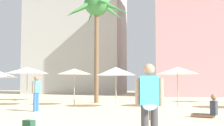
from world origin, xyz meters
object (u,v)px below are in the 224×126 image
at_px(cafe_umbrella_3, 177,71).
at_px(cafe_umbrella_7, 116,71).
at_px(person_mid_right, 209,110).
at_px(cafe_umbrella_2, 27,70).
at_px(person_mid_left, 36,92).
at_px(person_near_left, 150,102).
at_px(palm_tree_left, 97,9).
at_px(cafe_umbrella_0, 74,71).

distance_m(cafe_umbrella_3, cafe_umbrella_7, 3.72).
xyz_separation_m(cafe_umbrella_7, person_mid_right, (4.81, -5.07, -1.82)).
distance_m(cafe_umbrella_2, person_mid_left, 4.85).
relative_size(cafe_umbrella_7, person_near_left, 0.91).
bearing_deg(person_mid_right, palm_tree_left, -31.73).
xyz_separation_m(cafe_umbrella_3, person_mid_right, (1.20, -5.96, -1.86)).
distance_m(palm_tree_left, cafe_umbrella_3, 8.27).
distance_m(palm_tree_left, person_mid_left, 9.95).
relative_size(palm_tree_left, cafe_umbrella_0, 3.53).
height_order(cafe_umbrella_7, person_near_left, cafe_umbrella_7).
bearing_deg(person_mid_right, cafe_umbrella_7, -26.08).
xyz_separation_m(person_mid_right, person_mid_left, (-8.14, 1.32, 0.65)).
relative_size(cafe_umbrella_2, person_mid_left, 1.57).
relative_size(cafe_umbrella_0, person_mid_left, 1.35).
bearing_deg(cafe_umbrella_2, person_mid_right, -26.17).
bearing_deg(cafe_umbrella_3, cafe_umbrella_2, -175.72).
relative_size(cafe_umbrella_3, person_mid_right, 2.39).
distance_m(cafe_umbrella_2, person_mid_right, 12.05).
bearing_deg(cafe_umbrella_0, cafe_umbrella_3, -1.58).
bearing_deg(person_mid_left, person_near_left, 139.84).
bearing_deg(cafe_umbrella_0, person_mid_left, -94.13).
height_order(palm_tree_left, person_mid_right, palm_tree_left).
height_order(palm_tree_left, cafe_umbrella_7, palm_tree_left).
relative_size(cafe_umbrella_0, cafe_umbrella_3, 0.92).
distance_m(palm_tree_left, person_near_left, 17.39).
xyz_separation_m(cafe_umbrella_2, cafe_umbrella_3, (9.47, 0.71, -0.08)).
relative_size(cafe_umbrella_3, cafe_umbrella_7, 1.08).
distance_m(person_mid_right, person_mid_left, 8.27).
xyz_separation_m(cafe_umbrella_3, cafe_umbrella_7, (-3.61, -0.89, -0.04)).
bearing_deg(cafe_umbrella_7, cafe_umbrella_3, 13.79).
distance_m(cafe_umbrella_7, person_mid_right, 7.22).
bearing_deg(person_mid_right, person_mid_left, 11.22).
distance_m(cafe_umbrella_3, person_mid_right, 6.35).
bearing_deg(cafe_umbrella_3, person_mid_right, -78.60).
distance_m(cafe_umbrella_3, person_mid_left, 8.44).
height_order(cafe_umbrella_3, cafe_umbrella_7, cafe_umbrella_3).
xyz_separation_m(cafe_umbrella_2, cafe_umbrella_7, (5.86, -0.18, -0.12)).
bearing_deg(palm_tree_left, person_near_left, -71.25).
relative_size(cafe_umbrella_0, person_mid_right, 2.21).
bearing_deg(person_mid_left, cafe_umbrella_2, -46.91).
relative_size(palm_tree_left, person_mid_right, 7.81).
relative_size(person_near_left, person_mid_left, 1.49).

